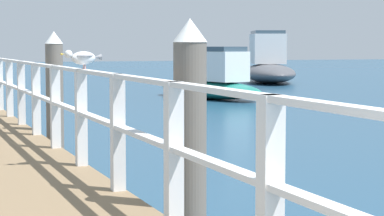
# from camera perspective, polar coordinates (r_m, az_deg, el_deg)

# --- Properties ---
(pier_railing) EXTENTS (0.12, 22.22, 1.11)m
(pier_railing) POSITION_cam_1_polar(r_m,az_deg,el_deg) (13.23, -12.93, 1.68)
(pier_railing) COLOR white
(pier_railing) RESTS_ON pier_deck
(dock_piling_near) EXTENTS (0.29, 0.29, 2.01)m
(dock_piling_near) POSITION_cam_1_polar(r_m,az_deg,el_deg) (6.30, -0.16, -2.19)
(dock_piling_near) COLOR #6B6056
(dock_piling_near) RESTS_ON ground_plane
(dock_piling_far) EXTENTS (0.29, 0.29, 2.01)m
(dock_piling_far) POSITION_cam_1_polar(r_m,az_deg,el_deg) (12.24, -10.46, 1.13)
(dock_piling_far) COLOR #6B6056
(dock_piling_far) RESTS_ON ground_plane
(seagull_foreground) EXTENTS (0.48, 0.21, 0.21)m
(seagull_foreground) POSITION_cam_1_polar(r_m,az_deg,el_deg) (8.39, -8.36, 3.86)
(seagull_foreground) COLOR white
(seagull_foreground) RESTS_ON pier_railing
(boat_1) EXTENTS (4.61, 7.36, 2.49)m
(boat_1) POSITION_cam_1_polar(r_m,az_deg,el_deg) (36.30, 5.87, 3.28)
(boat_1) COLOR #4C4C51
(boat_1) RESTS_ON ground_plane
(boat_4) EXTENTS (2.84, 5.40, 1.74)m
(boat_4) POSITION_cam_1_polar(r_m,az_deg,el_deg) (24.94, 1.52, 2.04)
(boat_4) COLOR #197266
(boat_4) RESTS_ON ground_plane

